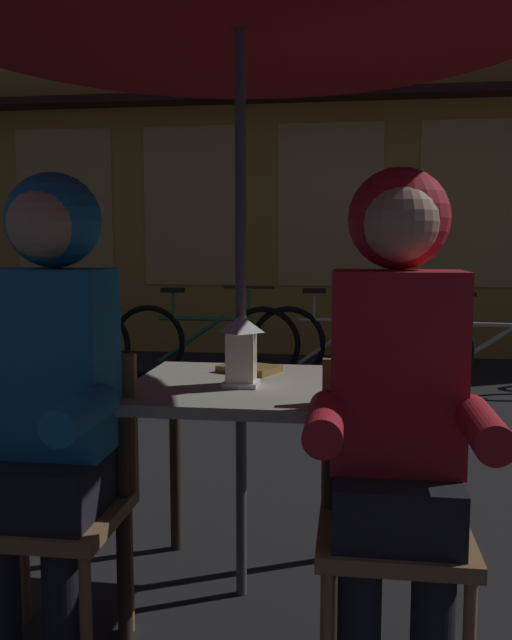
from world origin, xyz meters
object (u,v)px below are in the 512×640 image
bicycle_nearest (44,340)px  bicycle_fourth (498,349)px  chair_right (393,504)px  person_right_hooded (397,380)px  chair_left (60,487)px  cafe_table (241,412)px  bicycle_third (346,343)px  bicycle_second (205,341)px  book (251,369)px  lantern (241,349)px  person_left_hooded (47,371)px

bicycle_nearest → bicycle_fourth: 3.87m
chair_right → person_right_hooded: (0.00, -0.06, 0.36)m
chair_left → cafe_table: bearing=37.5°
bicycle_nearest → chair_left: bearing=-64.3°
chair_left → bicycle_third: size_ratio=0.52×
chair_left → bicycle_fourth: bearing=62.2°
bicycle_second → book: size_ratio=8.40×
lantern → bicycle_third: (0.32, 3.74, -0.51)m
lantern → bicycle_nearest: 4.24m
bicycle_third → book: (-0.33, -3.50, 0.41)m
bicycle_nearest → bicycle_second: 1.42m
person_left_hooded → bicycle_fourth: (2.03, 3.91, -0.50)m
cafe_table → book: 0.22m
bicycle_third → bicycle_fourth: (1.22, -0.20, 0.00)m
cafe_table → chair_right: bearing=-37.5°
bicycle_nearest → cafe_table: bearing=-56.1°
book → chair_left: bearing=-106.3°
bicycle_nearest → person_left_hooded: bearing=-64.7°
bicycle_fourth → bicycle_nearest: bearing=-179.5°
person_left_hooded → bicycle_second: size_ratio=0.83×
bicycle_nearest → book: 4.03m
bicycle_nearest → bicycle_third: bearing=5.1°
chair_right → bicycle_second: bearing=109.2°
chair_left → chair_right: (0.96, 0.00, 0.00)m
person_right_hooded → bicycle_nearest: (-2.80, 3.88, -0.50)m
bicycle_second → chair_right: bearing=-70.8°
lantern → person_left_hooded: (-0.49, -0.37, -0.01)m
bicycle_fourth → person_right_hooded: bearing=-105.3°
book → cafe_table: bearing=-66.7°
cafe_table → bicycle_third: 3.72m
person_left_hooded → bicycle_third: bearing=78.8°
person_left_hooded → bicycle_fourth: 4.44m
bicycle_third → bicycle_fourth: size_ratio=1.00×
chair_left → book: (0.48, 0.56, 0.26)m
bicycle_third → book: size_ratio=8.40×
person_left_hooded → bicycle_third: (0.81, 4.11, -0.50)m
person_left_hooded → person_right_hooded: bearing=0.0°
bicycle_third → person_right_hooded: bearing=-87.9°
bicycle_third → bicycle_fourth: same height
bicycle_fourth → book: size_ratio=8.39×
bicycle_fourth → cafe_table: bearing=-114.0°
person_left_hooded → bicycle_second: bearing=96.0°
bicycle_second → book: bearing=-75.1°
bicycle_third → book: 3.54m
bicycle_second → bicycle_third: (1.23, 0.08, 0.00)m
person_right_hooded → bicycle_second: size_ratio=0.83×
person_left_hooded → bicycle_third: size_ratio=0.83×
chair_left → chair_right: size_ratio=1.00×
bicycle_nearest → bicycle_third: same height
person_left_hooded → bicycle_nearest: bearing=115.3°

